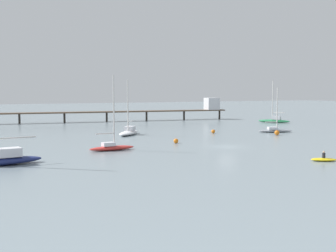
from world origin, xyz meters
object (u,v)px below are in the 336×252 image
object	(u,v)px
sailboat_gray	(275,130)
sailboat_red	(112,146)
sailboat_white	(129,131)
sailboat_green	(274,120)
mooring_buoy_mid	(277,133)
dinghy_yellow	(324,159)
pier	(147,109)
sailboat_navy	(1,158)
mooring_buoy_near	(176,141)
mooring_buoy_inner	(213,131)

from	to	relation	value
sailboat_gray	sailboat_red	bearing A→B (deg)	-163.34
sailboat_red	sailboat_gray	distance (m)	36.73
sailboat_red	sailboat_white	xyz separation A→B (m)	(9.10, 17.81, -0.02)
sailboat_green	mooring_buoy_mid	distance (m)	29.86
sailboat_green	sailboat_gray	xyz separation A→B (m)	(-15.27, -19.11, -0.17)
dinghy_yellow	mooring_buoy_mid	world-z (taller)	dinghy_yellow
sailboat_green	pier	bearing A→B (deg)	141.15
sailboat_navy	sailboat_red	world-z (taller)	sailboat_navy
sailboat_navy	sailboat_green	bearing A→B (deg)	28.85
pier	sailboat_red	bearing A→B (deg)	-117.77
pier	mooring_buoy_near	world-z (taller)	pier
mooring_buoy_mid	sailboat_green	bearing A→B (deg)	52.00
sailboat_red	sailboat_green	bearing A→B (deg)	30.43
sailboat_navy	mooring_buoy_near	xyz separation A→B (m)	(25.14, 9.13, -0.40)
sailboat_gray	dinghy_yellow	xyz separation A→B (m)	(-16.70, -29.06, -0.30)
sailboat_gray	mooring_buoy_mid	distance (m)	5.41
sailboat_red	mooring_buoy_near	world-z (taller)	sailboat_red
sailboat_white	mooring_buoy_mid	bearing A→B (deg)	-26.99
mooring_buoy_mid	mooring_buoy_inner	xyz separation A→B (m)	(-8.19, 7.72, -0.09)
dinghy_yellow	mooring_buoy_inner	bearing A→B (deg)	80.52
sailboat_navy	sailboat_gray	xyz separation A→B (m)	(49.33, 16.48, -0.25)
pier	mooring_buoy_inner	size ratio (longest dim) A/B	92.44
pier	sailboat_red	xyz separation A→B (m)	(-25.99, -49.35, -2.34)
sailboat_navy	sailboat_red	distance (m)	15.35
sailboat_navy	mooring_buoy_inner	distance (m)	42.87
sailboat_navy	pier	bearing A→B (deg)	54.03
sailboat_red	sailboat_white	distance (m)	20.00
sailboat_white	mooring_buoy_mid	xyz separation A→B (m)	(22.97, -11.70, -0.18)
mooring_buoy_inner	sailboat_gray	bearing A→B (deg)	-16.26
pier	mooring_buoy_mid	xyz separation A→B (m)	(6.08, -43.24, -2.54)
mooring_buoy_inner	dinghy_yellow	bearing A→B (deg)	-99.48
sailboat_navy	sailboat_green	world-z (taller)	sailboat_navy
dinghy_yellow	mooring_buoy_near	distance (m)	22.96
dinghy_yellow	mooring_buoy_near	size ratio (longest dim) A/B	4.23
mooring_buoy_near	sailboat_white	bearing A→B (deg)	97.37
mooring_buoy_near	pier	bearing A→B (deg)	72.01
sailboat_navy	sailboat_green	distance (m)	73.76
mooring_buoy_mid	mooring_buoy_near	world-z (taller)	mooring_buoy_mid
pier	sailboat_green	xyz separation A→B (m)	(24.47, -19.70, -2.29)
sailboat_red	mooring_buoy_inner	distance (m)	27.60
sailboat_navy	dinghy_yellow	xyz separation A→B (m)	(32.63, -12.58, -0.55)
sailboat_navy	mooring_buoy_inner	bearing A→B (deg)	27.48
mooring_buoy_near	sailboat_navy	bearing A→B (deg)	-160.04
sailboat_gray	mooring_buoy_mid	size ratio (longest dim) A/B	9.60
pier	sailboat_gray	world-z (taller)	sailboat_gray
sailboat_green	sailboat_gray	world-z (taller)	sailboat_green
sailboat_white	dinghy_yellow	distance (m)	37.53
sailboat_gray	mooring_buoy_inner	distance (m)	11.78
sailboat_gray	sailboat_white	distance (m)	27.08
pier	sailboat_white	world-z (taller)	sailboat_white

